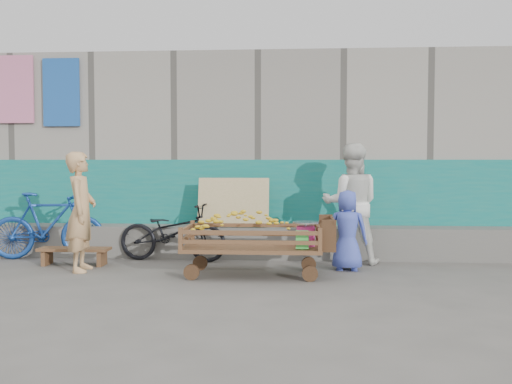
# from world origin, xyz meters

# --- Properties ---
(ground) EXTENTS (80.00, 80.00, 0.00)m
(ground) POSITION_xyz_m (0.00, 0.00, 0.00)
(ground) COLOR #54524D
(ground) RESTS_ON ground
(building_wall) EXTENTS (12.00, 3.50, 3.00)m
(building_wall) POSITION_xyz_m (-0.00, 4.05, 1.47)
(building_wall) COLOR gray
(building_wall) RESTS_ON ground
(banana_cart) EXTENTS (1.80, 0.82, 0.77)m
(banana_cart) POSITION_xyz_m (0.62, 1.04, 0.52)
(banana_cart) COLOR brown
(banana_cart) RESTS_ON ground
(bench) EXTENTS (0.93, 0.28, 0.23)m
(bench) POSITION_xyz_m (-1.75, 1.57, 0.17)
(bench) COLOR brown
(bench) RESTS_ON ground
(vendor_man) EXTENTS (0.43, 0.59, 1.49)m
(vendor_man) POSITION_xyz_m (-1.50, 1.19, 0.75)
(vendor_man) COLOR tan
(vendor_man) RESTS_ON ground
(woman) EXTENTS (0.82, 0.66, 1.62)m
(woman) POSITION_xyz_m (1.92, 1.97, 0.81)
(woman) COLOR white
(woman) RESTS_ON ground
(child) EXTENTS (0.54, 0.39, 1.02)m
(child) POSITION_xyz_m (1.83, 1.47, 0.51)
(child) COLOR #4052BC
(child) RESTS_ON ground
(bicycle_dark) EXTENTS (1.56, 0.69, 0.79)m
(bicycle_dark) POSITION_xyz_m (-0.52, 1.98, 0.40)
(bicycle_dark) COLOR black
(bicycle_dark) RESTS_ON ground
(bicycle_blue) EXTENTS (1.62, 0.77, 0.94)m
(bicycle_blue) POSITION_xyz_m (-2.32, 2.05, 0.47)
(bicycle_blue) COLOR navy
(bicycle_blue) RESTS_ON ground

